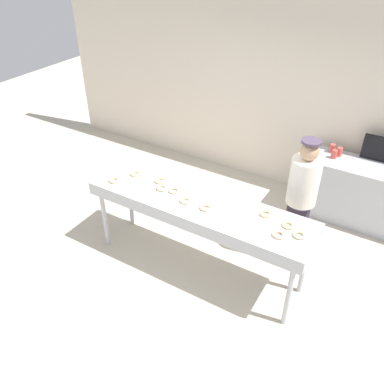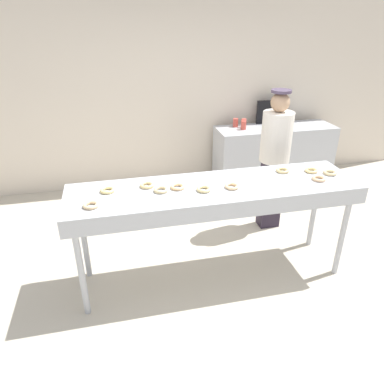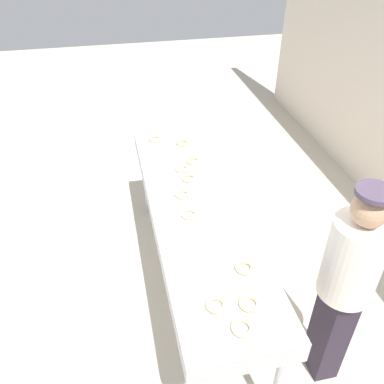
# 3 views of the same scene
# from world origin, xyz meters

# --- Properties ---
(ground_plane) EXTENTS (16.00, 16.00, 0.00)m
(ground_plane) POSITION_xyz_m (0.00, 0.00, 0.00)
(ground_plane) COLOR beige
(back_wall) EXTENTS (8.00, 0.12, 3.08)m
(back_wall) POSITION_xyz_m (0.00, 2.44, 1.54)
(back_wall) COLOR beige
(back_wall) RESTS_ON ground
(fryer_conveyor) EXTENTS (2.66, 0.68, 1.00)m
(fryer_conveyor) POSITION_xyz_m (0.00, 0.00, 0.91)
(fryer_conveyor) COLOR #B7BABF
(fryer_conveyor) RESTS_ON ground
(plain_donut_0) EXTENTS (0.18, 0.18, 0.03)m
(plain_donut_0) POSITION_xyz_m (-0.34, 0.03, 1.01)
(plain_donut_0) COLOR #F8C689
(plain_donut_0) RESTS_ON fryer_conveyor
(plain_donut_1) EXTENTS (0.17, 0.17, 0.03)m
(plain_donut_1) POSITION_xyz_m (1.16, 0.01, 1.01)
(plain_donut_1) COLOR beige
(plain_donut_1) RESTS_ON fryer_conveyor
(plain_donut_2) EXTENTS (0.13, 0.13, 0.03)m
(plain_donut_2) POSITION_xyz_m (-0.60, 0.12, 1.01)
(plain_donut_2) COLOR #EECA84
(plain_donut_2) RESTS_ON fryer_conveyor
(plain_donut_3) EXTENTS (0.18, 0.18, 0.03)m
(plain_donut_3) POSITION_xyz_m (0.13, -0.07, 1.01)
(plain_donut_3) COLOR #F8C991
(plain_donut_3) RESTS_ON fryer_conveyor
(plain_donut_4) EXTENTS (0.16, 0.16, 0.03)m
(plain_donut_4) POSITION_xyz_m (-0.50, 0.00, 1.01)
(plain_donut_4) COLOR beige
(plain_donut_4) RESTS_ON fryer_conveyor
(plain_donut_5) EXTENTS (0.15, 0.15, 0.03)m
(plain_donut_5) POSITION_xyz_m (-0.13, -0.07, 1.01)
(plain_donut_5) COLOR #EACF8B
(plain_donut_5) RESTS_ON fryer_conveyor
(plain_donut_6) EXTENTS (0.15, 0.15, 0.03)m
(plain_donut_6) POSITION_xyz_m (-1.09, -0.15, 1.01)
(plain_donut_6) COLOR #F4CA92
(plain_donut_6) RESTS_ON fryer_conveyor
(plain_donut_7) EXTENTS (0.16, 0.16, 0.03)m
(plain_donut_7) POSITION_xyz_m (0.74, 0.16, 1.01)
(plain_donut_7) COLOR #E5C886
(plain_donut_7) RESTS_ON fryer_conveyor
(plain_donut_8) EXTENTS (0.16, 0.16, 0.03)m
(plain_donut_8) POSITION_xyz_m (0.98, -0.09, 1.01)
(plain_donut_8) COLOR #F7C392
(plain_donut_8) RESTS_ON fryer_conveyor
(plain_donut_9) EXTENTS (0.14, 0.14, 0.03)m
(plain_donut_9) POSITION_xyz_m (-0.95, 0.10, 1.01)
(plain_donut_9) COLOR #F1D385
(plain_donut_9) RESTS_ON fryer_conveyor
(plain_donut_10) EXTENTS (0.16, 0.16, 0.03)m
(plain_donut_10) POSITION_xyz_m (1.01, 0.10, 1.01)
(plain_donut_10) COLOR #F8D58B
(plain_donut_10) RESTS_ON fryer_conveyor
(worker_baker) EXTENTS (0.35, 0.35, 1.67)m
(worker_baker) POSITION_xyz_m (0.94, 0.77, 0.95)
(worker_baker) COLOR #28202E
(worker_baker) RESTS_ON ground
(prep_counter) EXTENTS (1.79, 0.57, 0.89)m
(prep_counter) POSITION_xyz_m (1.53, 1.99, 0.44)
(prep_counter) COLOR #B7BABF
(prep_counter) RESTS_ON ground
(paper_cup_0) EXTENTS (0.08, 0.08, 0.12)m
(paper_cup_0) POSITION_xyz_m (1.05, 2.09, 0.95)
(paper_cup_0) COLOR #CC4C3F
(paper_cup_0) RESTS_ON prep_counter
(paper_cup_1) EXTENTS (0.08, 0.08, 0.12)m
(paper_cup_1) POSITION_xyz_m (1.01, 1.99, 0.95)
(paper_cup_1) COLOR #CC4C3F
(paper_cup_1) RESTS_ON prep_counter
(paper_cup_2) EXTENTS (0.08, 0.08, 0.12)m
(paper_cup_2) POSITION_xyz_m (0.94, 2.14, 0.95)
(paper_cup_2) COLOR #CC4C3F
(paper_cup_2) RESTS_ON prep_counter
(menu_display) EXTENTS (0.45, 0.04, 0.35)m
(menu_display) POSITION_xyz_m (1.53, 2.23, 1.06)
(menu_display) COLOR black
(menu_display) RESTS_ON prep_counter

